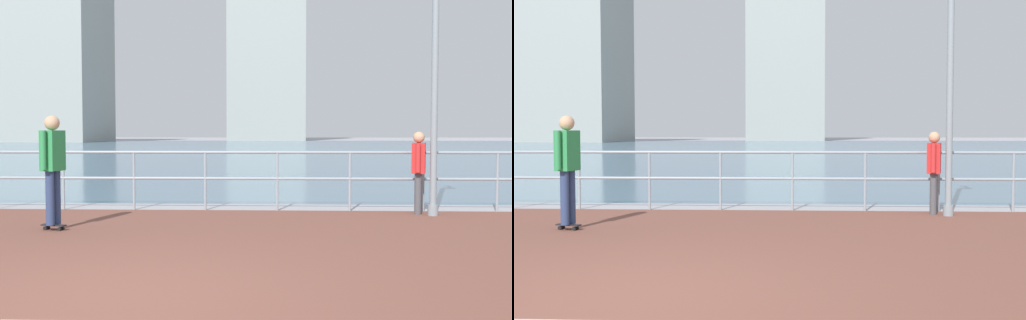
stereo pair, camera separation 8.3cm
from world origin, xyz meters
TOP-DOWN VIEW (x-y plane):
  - ground at (0.00, 40.00)m, footprint 220.00×220.00m
  - brick_paving at (0.00, 2.81)m, footprint 28.00×6.86m
  - harbor_water at (0.00, 51.24)m, footprint 180.00×88.00m
  - waterfront_railing at (-0.00, 6.24)m, footprint 25.25×0.06m
  - lamppost at (4.33, 5.78)m, footprint 0.58×0.73m
  - skateboarder at (-2.06, 3.77)m, footprint 0.41×0.55m
  - bystander at (4.03, 5.89)m, footprint 0.32×0.55m
  - tower_beige at (-33.42, 85.08)m, footprint 14.99×16.68m
  - tower_brick at (-0.89, 99.77)m, footprint 12.77×16.47m

SIDE VIEW (x-z plane):
  - ground at x=0.00m, z-range 0.00..0.00m
  - harbor_water at x=0.00m, z-range 0.00..0.00m
  - brick_paving at x=0.00m, z-range 0.00..0.01m
  - waterfront_railing at x=0.00m, z-range 0.22..1.38m
  - bystander at x=4.03m, z-range 0.13..1.66m
  - skateboarder at x=-2.06m, z-range 0.18..1.97m
  - lamppost at x=4.33m, z-range 0.27..5.32m
  - tower_beige at x=-33.42m, z-range -0.83..24.29m
  - tower_brick at x=-0.89m, z-range -0.83..38.23m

